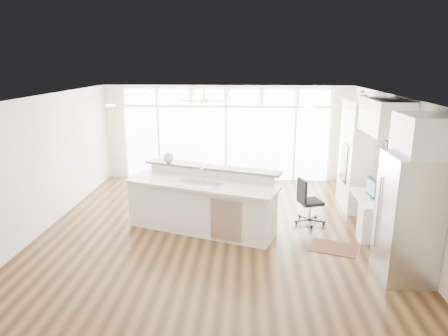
{
  "coord_description": "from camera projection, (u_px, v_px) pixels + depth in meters",
  "views": [
    {
      "loc": [
        0.6,
        -7.28,
        3.34
      ],
      "look_at": [
        0.13,
        0.6,
        1.23
      ],
      "focal_mm": 32.0,
      "sensor_mm": 36.0,
      "label": 1
    }
  ],
  "objects": [
    {
      "name": "floor",
      "position": [
        216.0,
        236.0,
        7.92
      ],
      "size": [
        7.0,
        8.0,
        0.02
      ],
      "primitive_type": "cube",
      "color": "#3C2512",
      "rests_on": "ground"
    },
    {
      "name": "ceiling",
      "position": [
        215.0,
        98.0,
        7.22
      ],
      "size": [
        7.0,
        8.0,
        0.02
      ],
      "primitive_type": "cube",
      "color": "white",
      "rests_on": "wall_back"
    },
    {
      "name": "wall_back",
      "position": [
        226.0,
        133.0,
        11.43
      ],
      "size": [
        7.0,
        0.04,
        2.7
      ],
      "primitive_type": "cube",
      "color": "silver",
      "rests_on": "floor"
    },
    {
      "name": "wall_front",
      "position": [
        181.0,
        283.0,
        3.71
      ],
      "size": [
        7.0,
        0.04,
        2.7
      ],
      "primitive_type": "cube",
      "color": "silver",
      "rests_on": "floor"
    },
    {
      "name": "wall_left",
      "position": [
        36.0,
        167.0,
        7.77
      ],
      "size": [
        0.04,
        8.0,
        2.7
      ],
      "primitive_type": "cube",
      "color": "silver",
      "rests_on": "floor"
    },
    {
      "name": "wall_right",
      "position": [
        404.0,
        173.0,
        7.37
      ],
      "size": [
        0.04,
        8.0,
        2.7
      ],
      "primitive_type": "cube",
      "color": "silver",
      "rests_on": "floor"
    },
    {
      "name": "glass_wall",
      "position": [
        226.0,
        144.0,
        11.44
      ],
      "size": [
        5.8,
        0.06,
        2.08
      ],
      "primitive_type": "cube",
      "color": "white",
      "rests_on": "wall_back"
    },
    {
      "name": "transom_row",
      "position": [
        226.0,
        97.0,
        11.1
      ],
      "size": [
        5.9,
        0.06,
        0.4
      ],
      "primitive_type": "cube",
      "color": "white",
      "rests_on": "wall_back"
    },
    {
      "name": "desk_window",
      "position": [
        397.0,
        158.0,
        7.61
      ],
      "size": [
        0.04,
        0.85,
        0.85
      ],
      "primitive_type": "cube",
      "color": "white",
      "rests_on": "wall_right"
    },
    {
      "name": "ceiling_fan",
      "position": [
        204.0,
        97.0,
        10.0
      ],
      "size": [
        1.16,
        1.16,
        0.32
      ],
      "primitive_type": "cube",
      "color": "white",
      "rests_on": "ceiling"
    },
    {
      "name": "recessed_lights",
      "position": [
        216.0,
        98.0,
        7.42
      ],
      "size": [
        3.4,
        3.0,
        0.02
      ],
      "primitive_type": "cube",
      "color": "white",
      "rests_on": "ceiling"
    },
    {
      "name": "oven_cabinet",
      "position": [
        359.0,
        156.0,
        9.15
      ],
      "size": [
        0.64,
        1.2,
        2.5
      ],
      "primitive_type": "cube",
      "color": "white",
      "rests_on": "floor"
    },
    {
      "name": "desk_nook",
      "position": [
        373.0,
        215.0,
        7.93
      ],
      "size": [
        0.72,
        1.3,
        0.76
      ],
      "primitive_type": "cube",
      "color": "white",
      "rests_on": "floor"
    },
    {
      "name": "upper_cabinets",
      "position": [
        386.0,
        116.0,
        7.42
      ],
      "size": [
        0.64,
        1.3,
        0.64
      ],
      "primitive_type": "cube",
      "color": "white",
      "rests_on": "wall_right"
    },
    {
      "name": "refrigerator",
      "position": [
        408.0,
        218.0,
        6.18
      ],
      "size": [
        0.76,
        0.9,
        2.0
      ],
      "primitive_type": "cube",
      "color": "silver",
      "rests_on": "floor"
    },
    {
      "name": "fridge_cabinet",
      "position": [
        423.0,
        135.0,
        5.84
      ],
      "size": [
        0.64,
        0.9,
        0.6
      ],
      "primitive_type": "cube",
      "color": "white",
      "rests_on": "wall_right"
    },
    {
      "name": "framed_photos",
      "position": [
        385.0,
        158.0,
        8.25
      ],
      "size": [
        0.06,
        0.22,
        0.8
      ],
      "primitive_type": "cube",
      "color": "black",
      "rests_on": "wall_right"
    },
    {
      "name": "kitchen_island",
      "position": [
        201.0,
        201.0,
        8.02
      ],
      "size": [
        3.32,
        2.12,
        1.23
      ],
      "primitive_type": "cube",
      "rotation": [
        0.0,
        0.0,
        -0.33
      ],
      "color": "white",
      "rests_on": "floor"
    },
    {
      "name": "rug",
      "position": [
        333.0,
        248.0,
        7.38
      ],
      "size": [
        0.98,
        0.84,
        0.01
      ],
      "primitive_type": "cube",
      "rotation": [
        0.0,
        0.0,
        -0.33
      ],
      "color": "#351910",
      "rests_on": "floor"
    },
    {
      "name": "office_chair",
      "position": [
        310.0,
        201.0,
        8.4
      ],
      "size": [
        0.63,
        0.6,
        0.98
      ],
      "primitive_type": "cube",
      "rotation": [
        0.0,
        0.0,
        0.31
      ],
      "color": "black",
      "rests_on": "floor"
    },
    {
      "name": "fishbowl",
      "position": [
        168.0,
        158.0,
        8.54
      ],
      "size": [
        0.31,
        0.31,
        0.23
      ],
      "primitive_type": "sphere",
      "rotation": [
        0.0,
        0.0,
        -0.46
      ],
      "color": "silver",
      "rests_on": "kitchen_island"
    },
    {
      "name": "monitor",
      "position": [
        372.0,
        187.0,
        7.79
      ],
      "size": [
        0.12,
        0.48,
        0.4
      ],
      "primitive_type": "cube",
      "rotation": [
        0.0,
        0.0,
        0.08
      ],
      "color": "black",
      "rests_on": "desk_nook"
    },
    {
      "name": "keyboard",
      "position": [
        362.0,
        197.0,
        7.85
      ],
      "size": [
        0.15,
        0.31,
        0.02
      ],
      "primitive_type": "cube",
      "rotation": [
        0.0,
        0.0,
        -0.12
      ],
      "color": "silver",
      "rests_on": "desk_nook"
    },
    {
      "name": "potted_plant",
      "position": [
        364.0,
        95.0,
        8.8
      ],
      "size": [
        0.28,
        0.31,
        0.23
      ],
      "primitive_type": "imported",
      "rotation": [
        0.0,
        0.0,
        0.07
      ],
      "color": "#2C5D27",
      "rests_on": "oven_cabinet"
    }
  ]
}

